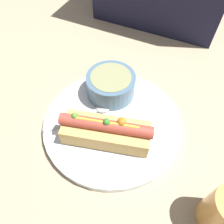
# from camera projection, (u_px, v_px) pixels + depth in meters

# --- Properties ---
(ground_plane) EXTENTS (4.00, 4.00, 0.00)m
(ground_plane) POSITION_uv_depth(u_px,v_px,m) (112.00, 125.00, 0.48)
(ground_plane) COLOR tan
(dinner_plate) EXTENTS (0.29, 0.29, 0.02)m
(dinner_plate) POSITION_uv_depth(u_px,v_px,m) (112.00, 123.00, 0.47)
(dinner_plate) COLOR white
(dinner_plate) RESTS_ON ground_plane
(hot_dog) EXTENTS (0.18, 0.10, 0.07)m
(hot_dog) POSITION_uv_depth(u_px,v_px,m) (106.00, 131.00, 0.42)
(hot_dog) COLOR tan
(hot_dog) RESTS_ON dinner_plate
(soup_bowl) EXTENTS (0.11, 0.11, 0.05)m
(soup_bowl) POSITION_uv_depth(u_px,v_px,m) (111.00, 84.00, 0.49)
(soup_bowl) COLOR slate
(soup_bowl) RESTS_ON dinner_plate
(spoon) EXTENTS (0.11, 0.14, 0.01)m
(spoon) POSITION_uv_depth(u_px,v_px,m) (94.00, 111.00, 0.48)
(spoon) COLOR #B7B7BC
(spoon) RESTS_ON dinner_plate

